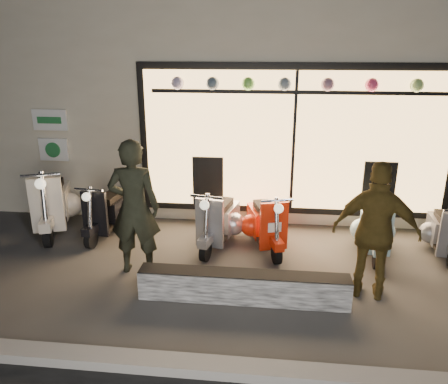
% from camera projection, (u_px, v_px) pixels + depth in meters
% --- Properties ---
extents(ground, '(40.00, 40.00, 0.00)m').
position_uv_depth(ground, '(237.00, 275.00, 6.29)').
color(ground, '#383533').
rests_on(ground, ground).
extents(kerb, '(40.00, 0.25, 0.12)m').
position_uv_depth(kerb, '(221.00, 368.00, 4.39)').
color(kerb, slate).
rests_on(kerb, ground).
extents(shop_building, '(10.20, 6.23, 4.20)m').
position_uv_depth(shop_building, '(256.00, 91.00, 10.30)').
color(shop_building, beige).
rests_on(shop_building, ground).
extents(graffiti_barrier, '(2.69, 0.28, 0.40)m').
position_uv_depth(graffiti_barrier, '(243.00, 287.00, 5.60)').
color(graffiti_barrier, black).
rests_on(graffiti_barrier, ground).
extents(scooter_silver, '(0.62, 1.39, 0.99)m').
position_uv_depth(scooter_silver, '(220.00, 220.00, 7.22)').
color(scooter_silver, black).
rests_on(scooter_silver, ground).
extents(scooter_red, '(0.68, 1.35, 0.96)m').
position_uv_depth(scooter_red, '(265.00, 222.00, 7.15)').
color(scooter_red, black).
rests_on(scooter_red, ground).
extents(scooter_black, '(0.52, 1.34, 0.95)m').
position_uv_depth(scooter_black, '(110.00, 211.00, 7.64)').
color(scooter_black, black).
rests_on(scooter_black, ground).
extents(scooter_cream, '(0.87, 1.63, 1.17)m').
position_uv_depth(scooter_cream, '(54.00, 202.00, 7.80)').
color(scooter_cream, black).
rests_on(scooter_cream, ground).
extents(scooter_blue, '(0.50, 1.29, 0.91)m').
position_uv_depth(scooter_blue, '(374.00, 228.00, 6.97)').
color(scooter_blue, black).
rests_on(scooter_blue, ground).
extents(scooter_grey, '(0.47, 1.24, 0.88)m').
position_uv_depth(scooter_grey, '(444.00, 231.00, 6.88)').
color(scooter_grey, black).
rests_on(scooter_grey, ground).
extents(man, '(0.75, 0.52, 1.96)m').
position_uv_depth(man, '(134.00, 208.00, 6.10)').
color(man, black).
rests_on(man, ground).
extents(woman, '(1.14, 0.65, 1.82)m').
position_uv_depth(woman, '(376.00, 232.00, 5.49)').
color(woman, brown).
rests_on(woman, ground).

